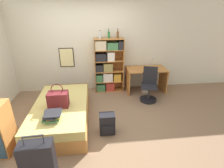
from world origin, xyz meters
TOP-DOWN VIEW (x-y plane):
  - ground_plane at (0.00, 0.00)m, footprint 14.00×14.00m
  - wall_back at (-0.00, 1.68)m, footprint 10.00×0.09m
  - bed at (-0.64, 0.02)m, footprint 1.11×2.02m
  - handbag at (-0.64, -0.12)m, footprint 0.40×0.25m
  - book_stack_on_bed at (-0.68, -0.56)m, footprint 0.33×0.40m
  - suitcase at (-0.71, -1.46)m, footprint 0.45×0.24m
  - bookcase at (0.48, 1.47)m, footprint 0.82×0.32m
  - bottle_green at (0.29, 1.44)m, footprint 0.07×0.07m
  - bottle_brown at (0.53, 1.51)m, footprint 0.06×0.06m
  - bottle_clear at (0.77, 1.50)m, footprint 0.06×0.06m
  - desk at (1.59, 1.31)m, footprint 1.11×0.65m
  - desk_lamp at (1.76, 1.35)m, footprint 0.15×0.10m
  - desk_chair at (1.52, 0.75)m, footprint 0.51×0.51m
  - backpack at (0.30, -0.49)m, footprint 0.30×0.25m
  - waste_bin at (1.58, 1.24)m, footprint 0.23×0.23m

SIDE VIEW (x-z plane):
  - ground_plane at x=0.00m, z-range 0.00..0.00m
  - waste_bin at x=1.58m, z-range 0.00..0.23m
  - backpack at x=0.30m, z-range 0.00..0.42m
  - bed at x=-0.64m, z-range 0.00..0.45m
  - desk_chair at x=1.52m, z-range -0.16..0.74m
  - suitcase at x=-0.71m, z-range -0.06..0.75m
  - desk at x=1.59m, z-range 0.14..0.84m
  - book_stack_on_bed at x=-0.68m, z-range 0.45..0.59m
  - handbag at x=-0.64m, z-range 0.37..0.86m
  - bookcase at x=0.48m, z-range 0.00..1.53m
  - desk_lamp at x=1.76m, z-range 0.76..1.12m
  - wall_back at x=0.00m, z-range 0.00..2.60m
  - bottle_green at x=0.29m, z-range 1.51..1.73m
  - bottle_brown at x=0.53m, z-range 1.51..1.75m
  - bottle_clear at x=0.77m, z-range 1.51..1.75m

